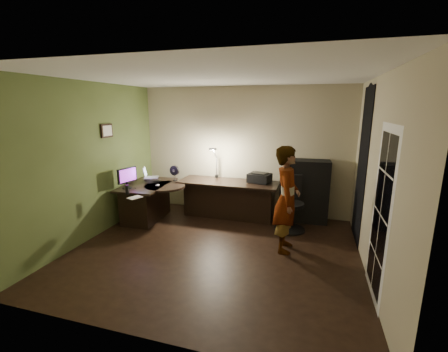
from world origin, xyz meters
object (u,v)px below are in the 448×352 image
(desk_right, at_px, (228,199))
(cabinet, at_px, (307,191))
(office_chair, at_px, (291,204))
(desk_left, at_px, (148,202))
(person, at_px, (287,199))
(monitor, at_px, (127,181))

(desk_right, xyz_separation_m, cabinet, (1.57, 0.25, 0.24))
(office_chair, bearing_deg, cabinet, 57.52)
(desk_left, relative_size, cabinet, 1.04)
(desk_right, bearing_deg, cabinet, 9.87)
(cabinet, distance_m, person, 1.45)
(monitor, bearing_deg, cabinet, 34.16)
(desk_left, bearing_deg, office_chair, 2.16)
(monitor, xyz_separation_m, office_chair, (3.04, 0.65, -0.39))
(office_chair, bearing_deg, monitor, -175.96)
(desk_left, height_order, monitor, monitor)
(desk_right, bearing_deg, monitor, -149.60)
(monitor, relative_size, office_chair, 0.43)
(desk_right, relative_size, cabinet, 1.64)
(office_chair, height_order, person, person)
(desk_left, xyz_separation_m, monitor, (-0.19, -0.40, 0.52))
(monitor, distance_m, person, 3.03)
(desk_right, distance_m, cabinet, 1.60)
(desk_left, distance_m, monitor, 0.68)
(desk_left, xyz_separation_m, office_chair, (2.85, 0.25, 0.14))
(desk_right, height_order, cabinet, cabinet)
(desk_left, height_order, cabinet, cabinet)
(cabinet, xyz_separation_m, person, (-0.28, -1.41, 0.22))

